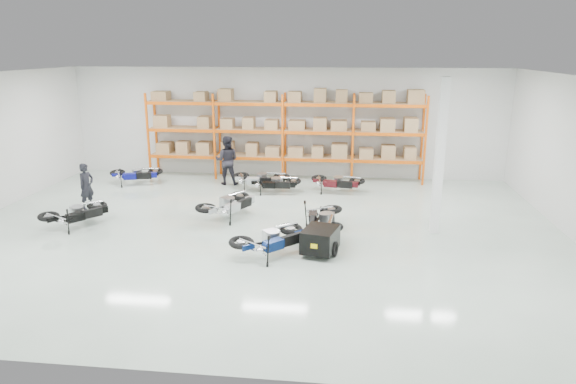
# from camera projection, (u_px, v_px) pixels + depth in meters

# --- Properties ---
(room) EXTENTS (18.00, 18.00, 18.00)m
(room) POSITION_uv_depth(u_px,v_px,m) (256.00, 157.00, 14.66)
(room) COLOR silver
(room) RESTS_ON ground
(pallet_rack) EXTENTS (11.28, 0.98, 3.62)m
(pallet_rack) POSITION_uv_depth(u_px,v_px,m) (284.00, 124.00, 20.83)
(pallet_rack) COLOR #DE550B
(pallet_rack) RESTS_ON ground
(structural_column) EXTENTS (0.25, 0.25, 4.50)m
(structural_column) POSITION_uv_depth(u_px,v_px,m) (439.00, 158.00, 14.56)
(structural_column) COLOR white
(structural_column) RESTS_ON ground
(moto_blue_centre) EXTENTS (2.04, 2.05, 1.25)m
(moto_blue_centre) POSITION_uv_depth(u_px,v_px,m) (272.00, 234.00, 13.29)
(moto_blue_centre) COLOR #061743
(moto_blue_centre) RESTS_ON ground
(moto_silver_left) EXTENTS (1.77, 2.17, 1.26)m
(moto_silver_left) POSITION_uv_depth(u_px,v_px,m) (229.00, 200.00, 16.28)
(moto_silver_left) COLOR #ADB0B4
(moto_silver_left) RESTS_ON ground
(moto_black_far_left) EXTENTS (1.81, 2.00, 1.18)m
(moto_black_far_left) POSITION_uv_depth(u_px,v_px,m) (77.00, 209.00, 15.48)
(moto_black_far_left) COLOR black
(moto_black_far_left) RESTS_ON ground
(moto_touring_right) EXTENTS (1.03, 1.97, 1.25)m
(moto_touring_right) POSITION_uv_depth(u_px,v_px,m) (323.00, 214.00, 14.88)
(moto_touring_right) COLOR black
(moto_touring_right) RESTS_ON ground
(trailer) EXTENTS (1.04, 1.78, 0.72)m
(trailer) POSITION_uv_depth(u_px,v_px,m) (320.00, 240.00, 13.39)
(trailer) COLOR black
(trailer) RESTS_ON ground
(moto_back_a) EXTENTS (1.94, 1.29, 1.15)m
(moto_back_a) POSITION_uv_depth(u_px,v_px,m) (136.00, 171.00, 20.35)
(moto_back_a) COLOR navy
(moto_back_a) RESTS_ON ground
(moto_back_b) EXTENTS (1.89, 0.94, 1.22)m
(moto_back_b) POSITION_uv_depth(u_px,v_px,m) (260.00, 175.00, 19.52)
(moto_back_b) COLOR #A0A4A9
(moto_back_b) RESTS_ON ground
(moto_back_c) EXTENTS (1.71, 0.88, 1.09)m
(moto_back_c) POSITION_uv_depth(u_px,v_px,m) (274.00, 180.00, 19.12)
(moto_back_c) COLOR black
(moto_back_c) RESTS_ON ground
(moto_back_d) EXTENTS (1.88, 1.15, 1.14)m
(moto_back_d) POSITION_uv_depth(u_px,v_px,m) (337.00, 179.00, 19.20)
(moto_back_d) COLOR #440D13
(moto_back_d) RESTS_ON ground
(person_left) EXTENTS (0.56, 0.67, 1.57)m
(person_left) POSITION_uv_depth(u_px,v_px,m) (87.00, 186.00, 17.17)
(person_left) COLOR black
(person_left) RESTS_ON ground
(person_back) EXTENTS (0.98, 0.78, 1.94)m
(person_back) POSITION_uv_depth(u_px,v_px,m) (227.00, 160.00, 20.27)
(person_back) COLOR black
(person_back) RESTS_ON ground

